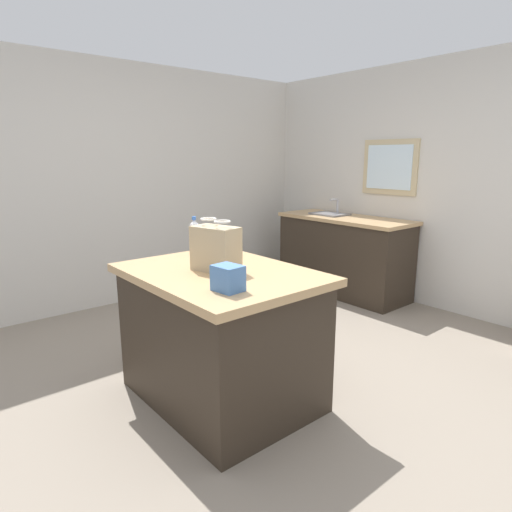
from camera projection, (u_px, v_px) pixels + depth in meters
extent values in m
plane|color=gray|center=(271.00, 392.00, 3.00)|extent=(6.14, 6.14, 0.00)
cube|color=silver|center=(464.00, 188.00, 4.32)|extent=(5.11, 0.10, 2.54)
cube|color=#CCB78C|center=(390.00, 167.00, 4.85)|extent=(0.68, 0.04, 0.60)
cube|color=white|center=(389.00, 167.00, 4.84)|extent=(0.56, 0.02, 0.48)
cube|color=silver|center=(110.00, 186.00, 4.62)|extent=(0.10, 5.10, 2.54)
cube|color=#33281E|center=(221.00, 339.00, 2.86)|extent=(1.19, 0.86, 0.83)
cube|color=tan|center=(220.00, 274.00, 2.76)|extent=(1.27, 0.94, 0.05)
cube|color=#33281E|center=(343.00, 257.00, 5.13)|extent=(1.54, 0.59, 0.86)
cube|color=tan|center=(345.00, 218.00, 5.03)|extent=(1.58, 0.63, 0.04)
cube|color=slate|center=(330.00, 219.00, 5.21)|extent=(0.40, 0.32, 0.14)
cylinder|color=#B7B7BC|center=(338.00, 206.00, 5.27)|extent=(0.03, 0.03, 0.18)
cylinder|color=#B7B7BC|center=(334.00, 200.00, 5.20)|extent=(0.02, 0.14, 0.02)
cube|color=tan|center=(216.00, 249.00, 2.72)|extent=(0.33, 0.23, 0.28)
torus|color=white|center=(208.00, 219.00, 2.74)|extent=(0.12, 0.12, 0.01)
torus|color=white|center=(222.00, 222.00, 2.63)|extent=(0.12, 0.12, 0.01)
cube|color=#4775B7|center=(228.00, 278.00, 2.33)|extent=(0.17, 0.14, 0.14)
cylinder|color=white|center=(195.00, 238.00, 3.24)|extent=(0.07, 0.07, 0.22)
cone|color=white|center=(194.00, 222.00, 3.21)|extent=(0.06, 0.06, 0.03)
cylinder|color=blue|center=(194.00, 218.00, 3.21)|extent=(0.03, 0.03, 0.02)
torus|color=black|center=(227.00, 254.00, 3.20)|extent=(0.18, 0.18, 0.01)
sphere|color=#19666B|center=(218.00, 251.00, 3.16)|extent=(0.06, 0.06, 0.06)
sphere|color=#19666B|center=(235.00, 249.00, 3.22)|extent=(0.06, 0.06, 0.06)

